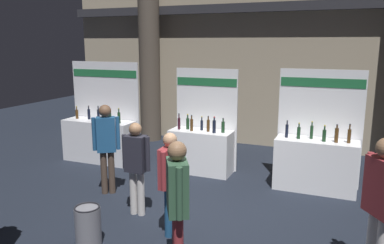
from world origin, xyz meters
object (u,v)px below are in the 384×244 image
object	(u,v)px
exhibitor_booth_0	(100,136)
exhibitor_booth_1	(202,147)
visitor_2	(106,142)
trash_bin	(88,226)
visitor_7	(136,161)
exhibitor_booth_2	(316,160)
visitor_3	(382,197)
visitor_4	(170,175)
visitor_1	(177,197)

from	to	relation	value
exhibitor_booth_0	exhibitor_booth_1	size ratio (longest dim) A/B	1.05
exhibitor_booth_0	visitor_2	bearing A→B (deg)	-51.02
trash_bin	visitor_7	distance (m)	1.35
exhibitor_booth_1	exhibitor_booth_2	xyz separation A→B (m)	(2.49, -0.14, 0.02)
exhibitor_booth_1	visitor_7	world-z (taller)	exhibitor_booth_1
exhibitor_booth_0	visitor_3	distance (m)	6.76
exhibitor_booth_2	visitor_2	bearing A→B (deg)	-154.63
exhibitor_booth_2	visitor_4	size ratio (longest dim) A/B	1.49
visitor_3	visitor_7	xyz separation A→B (m)	(-3.67, 0.54, -0.16)
trash_bin	visitor_7	world-z (taller)	visitor_7
visitor_1	visitor_2	distance (m)	3.09
visitor_4	trash_bin	bearing A→B (deg)	125.35
visitor_3	visitor_1	bearing A→B (deg)	75.80
visitor_1	exhibitor_booth_0	bearing A→B (deg)	-164.20
visitor_4	exhibitor_booth_1	bearing A→B (deg)	8.12
visitor_1	visitor_2	bearing A→B (deg)	-159.31
exhibitor_booth_1	visitor_3	world-z (taller)	exhibitor_booth_1
exhibitor_booth_0	visitor_2	world-z (taller)	exhibitor_booth_0
visitor_2	visitor_3	size ratio (longest dim) A/B	0.96
exhibitor_booth_1	visitor_4	world-z (taller)	exhibitor_booth_1
exhibitor_booth_2	visitor_3	distance (m)	3.11
visitor_1	visitor_4	world-z (taller)	visitor_1
visitor_1	visitor_4	distance (m)	1.10
exhibitor_booth_1	visitor_2	size ratio (longest dim) A/B	1.33
exhibitor_booth_1	exhibitor_booth_2	size ratio (longest dim) A/B	0.98
visitor_1	visitor_3	size ratio (longest dim) A/B	0.96
trash_bin	exhibitor_booth_0	bearing A→B (deg)	123.02
trash_bin	visitor_2	distance (m)	2.13
exhibitor_booth_2	visitor_1	distance (m)	3.98
visitor_1	visitor_3	world-z (taller)	visitor_3
trash_bin	visitor_7	xyz separation A→B (m)	(0.13, 1.18, 0.65)
visitor_1	visitor_3	xyz separation A→B (m)	(2.29, 0.81, 0.05)
visitor_7	visitor_4	bearing A→B (deg)	-27.53
trash_bin	visitor_2	size ratio (longest dim) A/B	0.34
exhibitor_booth_0	exhibitor_booth_1	distance (m)	2.64
exhibitor_booth_1	visitor_4	size ratio (longest dim) A/B	1.46
trash_bin	visitor_4	bearing A→B (deg)	39.15
visitor_2	visitor_1	bearing A→B (deg)	107.66
exhibitor_booth_1	trash_bin	xyz separation A→B (m)	(-0.34, -3.70, -0.29)
trash_bin	visitor_4	size ratio (longest dim) A/B	0.38
visitor_3	visitor_4	size ratio (longest dim) A/B	1.14
visitor_3	visitor_4	world-z (taller)	visitor_3
exhibitor_booth_0	exhibitor_booth_2	distance (m)	5.13
exhibitor_booth_2	visitor_2	size ratio (longest dim) A/B	1.36
trash_bin	visitor_3	world-z (taller)	visitor_3
visitor_3	visitor_7	world-z (taller)	visitor_3
exhibitor_booth_2	visitor_3	bearing A→B (deg)	-71.74
exhibitor_booth_0	visitor_2	xyz separation A→B (m)	(1.41, -1.74, 0.42)
exhibitor_booth_0	visitor_7	world-z (taller)	exhibitor_booth_0
visitor_2	visitor_7	distance (m)	1.19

